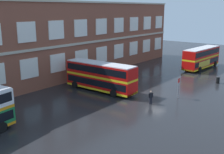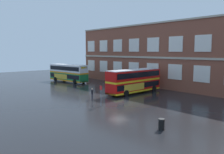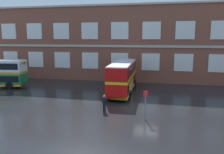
% 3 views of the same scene
% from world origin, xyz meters
% --- Properties ---
extents(ground_plane, '(120.00, 120.00, 0.00)m').
position_xyz_m(ground_plane, '(0.00, 2.00, 0.00)').
color(ground_plane, black).
extents(brick_terminal_building, '(55.80, 8.19, 12.68)m').
position_xyz_m(brick_terminal_building, '(-0.32, 17.98, 6.19)').
color(brick_terminal_building, brown).
rests_on(brick_terminal_building, ground).
extents(double_decker_middle, '(3.06, 11.06, 4.07)m').
position_xyz_m(double_decker_middle, '(-3.65, 6.91, 2.15)').
color(double_decker_middle, red).
rests_on(double_decker_middle, ground).
extents(double_decker_far, '(11.14, 3.36, 4.07)m').
position_xyz_m(double_decker_far, '(20.17, 1.44, 2.15)').
color(double_decker_far, red).
rests_on(double_decker_far, ground).
extents(waiting_passenger, '(0.60, 0.40, 1.70)m').
position_xyz_m(waiting_passenger, '(-4.11, -1.67, 0.93)').
color(waiting_passenger, black).
rests_on(waiting_passenger, ground).
extents(bus_stand_flag, '(0.44, 0.10, 2.70)m').
position_xyz_m(bus_stand_flag, '(0.09, -3.31, 1.64)').
color(bus_stand_flag, slate).
rests_on(bus_stand_flag, ground).
extents(station_litter_bin, '(0.60, 0.60, 1.03)m').
position_xyz_m(station_litter_bin, '(10.96, -4.90, 0.52)').
color(station_litter_bin, black).
rests_on(station_litter_bin, ground).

